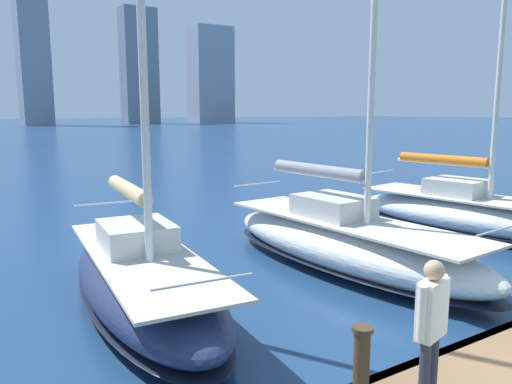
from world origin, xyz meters
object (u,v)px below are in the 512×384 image
at_px(person_white_shirt, 431,319).
at_px(mooring_post, 361,361).
at_px(sailboat_grey, 346,241).
at_px(sailboat_tan, 143,276).
at_px(sailboat_orange, 469,212).

relative_size(person_white_shirt, mooring_post, 1.96).
distance_m(sailboat_grey, sailboat_tan, 5.38).
xyz_separation_m(sailboat_orange, mooring_post, (10.69, 5.96, 0.34)).
bearing_deg(sailboat_tan, sailboat_grey, 177.72).
bearing_deg(sailboat_grey, sailboat_orange, -173.71).
bearing_deg(mooring_post, sailboat_orange, -150.87).
height_order(sailboat_orange, sailboat_grey, sailboat_orange).
bearing_deg(sailboat_tan, sailboat_orange, -177.71).
distance_m(sailboat_orange, person_white_shirt, 12.05).
xyz_separation_m(sailboat_orange, person_white_shirt, (10.12, 6.48, 0.94)).
bearing_deg(mooring_post, person_white_shirt, 137.71).
xyz_separation_m(sailboat_orange, sailboat_grey, (6.12, 0.67, 0.01)).
bearing_deg(person_white_shirt, sailboat_grey, -124.52).
bearing_deg(person_white_shirt, mooring_post, -42.29).
relative_size(sailboat_tan, person_white_shirt, 6.11).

